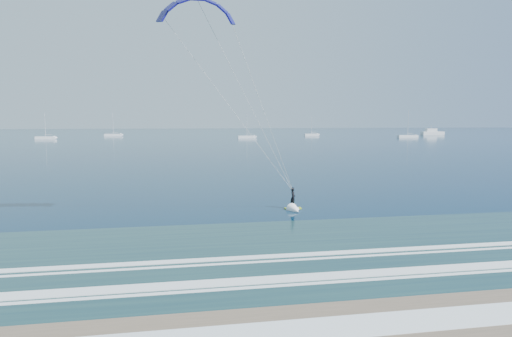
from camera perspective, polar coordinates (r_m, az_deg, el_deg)
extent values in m
plane|color=#072944|center=(19.41, 2.66, -19.42)|extent=(900.00, 900.00, 0.00)
cube|color=#1E423F|center=(26.71, -1.29, -12.11)|extent=(600.00, 22.00, 0.03)
cube|color=white|center=(20.73, 1.68, -17.58)|extent=(600.00, 0.90, 0.07)
cube|color=white|center=(24.37, -0.33, -13.88)|extent=(600.00, 1.10, 0.07)
cube|color=white|center=(28.12, -1.78, -11.13)|extent=(600.00, 0.70, 0.07)
cube|color=white|center=(18.92, 3.02, -19.76)|extent=(600.00, 2.00, 0.02)
cube|color=#AFCF18|center=(43.47, 4.63, -4.97)|extent=(1.58, 0.51, 0.09)
imported|color=black|center=(43.29, 4.64, -3.64)|extent=(0.65, 0.81, 1.95)
cone|color=white|center=(42.20, 4.89, -5.26)|extent=(1.31, 1.74, 1.10)
cube|color=white|center=(278.02, 21.20, 4.13)|extent=(13.01, 3.47, 1.91)
cube|color=white|center=(277.46, 21.03, 4.51)|extent=(6.07, 2.78, 1.74)
cylinder|color=silver|center=(277.43, 21.05, 4.90)|extent=(0.16, 0.16, 2.00)
cube|color=white|center=(220.76, -24.80, 3.50)|extent=(8.46, 2.40, 1.20)
cylinder|color=silver|center=(220.63, -24.87, 5.01)|extent=(0.18, 0.18, 10.45)
cylinder|color=silver|center=(220.42, -24.52, 3.87)|extent=(2.60, 0.12, 0.12)
cube|color=white|center=(250.85, -17.41, 4.02)|extent=(8.95, 2.40, 1.20)
cylinder|color=silver|center=(250.73, -17.45, 5.39)|extent=(0.18, 0.18, 10.83)
cylinder|color=silver|center=(250.67, -17.15, 4.34)|extent=(2.60, 0.12, 0.12)
cube|color=white|center=(211.33, -1.16, 3.96)|extent=(8.21, 2.40, 1.20)
cylinder|color=silver|center=(211.19, -1.16, 5.52)|extent=(0.18, 0.18, 10.27)
cylinder|color=silver|center=(211.48, -0.84, 4.34)|extent=(2.60, 0.12, 0.12)
cube|color=white|center=(244.88, 6.96, 4.21)|extent=(7.79, 2.40, 1.20)
cylinder|color=silver|center=(244.77, 6.97, 5.47)|extent=(0.18, 0.18, 9.56)
cylinder|color=silver|center=(245.20, 7.23, 4.53)|extent=(2.60, 0.12, 0.12)
cube|color=white|center=(232.00, 18.42, 3.84)|extent=(10.00, 2.40, 1.20)
cylinder|color=silver|center=(231.87, 18.48, 5.49)|extent=(0.18, 0.18, 12.17)
cylinder|color=silver|center=(232.53, 18.70, 4.18)|extent=(2.60, 0.12, 0.12)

